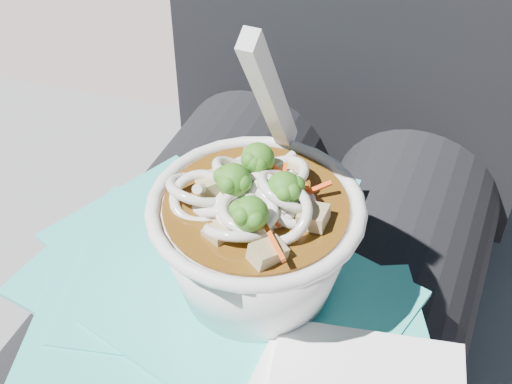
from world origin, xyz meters
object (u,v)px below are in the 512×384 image
at_px(lap, 244,354).
at_px(plastic_bag, 212,305).
at_px(person_body, 286,251).
at_px(udon_bowl, 256,232).

bearing_deg(lap, plastic_bag, -109.28).
bearing_deg(person_body, lap, -90.00).
bearing_deg(plastic_bag, lap, 70.72).
height_order(lap, person_body, person_body).
bearing_deg(udon_bowl, lap, 149.00).
relative_size(person_body, plastic_bag, 3.12).
relative_size(lap, udon_bowl, 2.55).
distance_m(plastic_bag, udon_bowl, 0.07).
distance_m(person_body, plastic_bag, 0.14).
height_order(person_body, plastic_bag, person_body).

